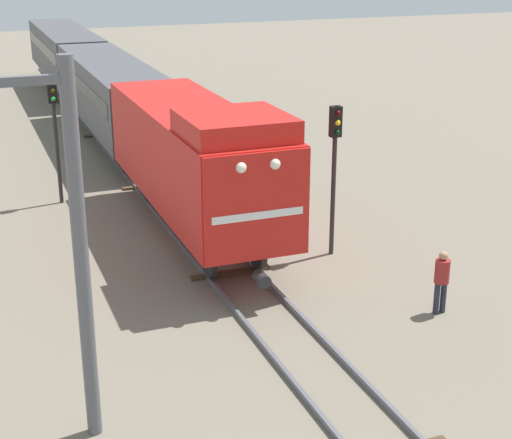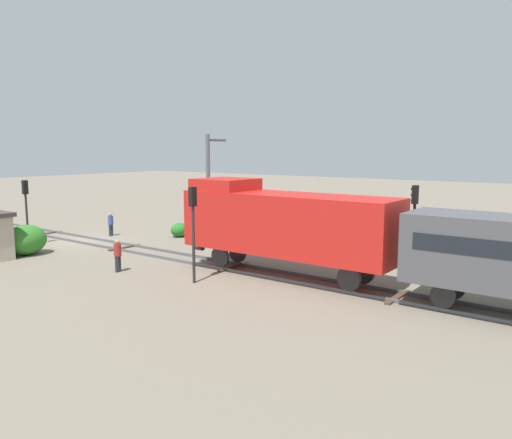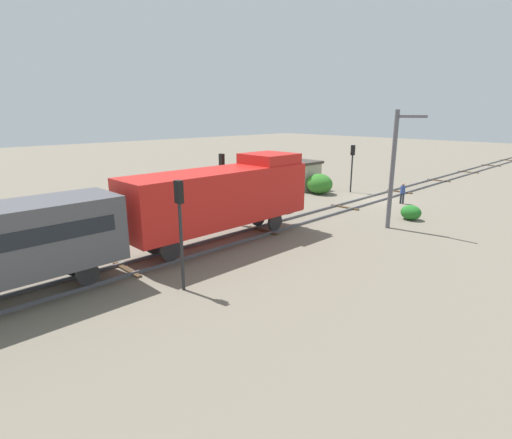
# 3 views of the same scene
# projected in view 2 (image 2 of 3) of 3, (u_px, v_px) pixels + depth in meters

# --- Properties ---
(ground_plane) EXTENTS (162.78, 162.78, 0.00)m
(ground_plane) POSITION_uv_depth(u_px,v_px,m) (83.00, 241.00, 34.63)
(ground_plane) COLOR #756B5B
(railway_track) EXTENTS (2.40, 108.52, 0.16)m
(railway_track) POSITION_uv_depth(u_px,v_px,m) (82.00, 240.00, 34.62)
(railway_track) COLOR #595960
(railway_track) RESTS_ON ground
(locomotive) EXTENTS (2.90, 11.60, 4.60)m
(locomotive) POSITION_uv_depth(u_px,v_px,m) (283.00, 222.00, 24.33)
(locomotive) COLOR red
(locomotive) RESTS_ON railway_track
(traffic_signal_near) EXTENTS (0.32, 0.34, 4.30)m
(traffic_signal_near) POSITION_uv_depth(u_px,v_px,m) (26.00, 200.00, 32.42)
(traffic_signal_near) COLOR #262628
(traffic_signal_near) RESTS_ON ground
(traffic_signal_mid) EXTENTS (0.32, 0.34, 4.56)m
(traffic_signal_mid) POSITION_uv_depth(u_px,v_px,m) (193.00, 217.00, 23.25)
(traffic_signal_mid) COLOR #262628
(traffic_signal_mid) RESTS_ON ground
(traffic_signal_far) EXTENTS (0.32, 0.34, 4.58)m
(traffic_signal_far) POSITION_uv_depth(u_px,v_px,m) (414.00, 215.00, 24.07)
(traffic_signal_far) COLOR #262628
(traffic_signal_far) RESTS_ON ground
(worker_near_track) EXTENTS (0.38, 0.38, 1.70)m
(worker_near_track) POSITION_uv_depth(u_px,v_px,m) (111.00, 222.00, 36.39)
(worker_near_track) COLOR #262B38
(worker_near_track) RESTS_ON ground
(worker_by_signal) EXTENTS (0.38, 0.38, 1.70)m
(worker_by_signal) POSITION_uv_depth(u_px,v_px,m) (118.00, 253.00, 25.65)
(worker_by_signal) COLOR #262B38
(worker_by_signal) RESTS_ON ground
(catenary_mast) EXTENTS (1.94, 0.28, 7.30)m
(catenary_mast) POSITION_uv_depth(u_px,v_px,m) (209.00, 185.00, 33.79)
(catenary_mast) COLOR #595960
(catenary_mast) RESTS_ON ground
(bush_near) EXTENTS (1.40, 1.14, 1.01)m
(bush_near) POSITION_uv_depth(u_px,v_px,m) (180.00, 230.00, 36.07)
(bush_near) COLOR #247226
(bush_near) RESTS_ON ground
(bush_mid) EXTENTS (2.50, 2.04, 1.82)m
(bush_mid) POSITION_uv_depth(u_px,v_px,m) (26.00, 240.00, 29.86)
(bush_mid) COLOR #317626
(bush_mid) RESTS_ON ground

